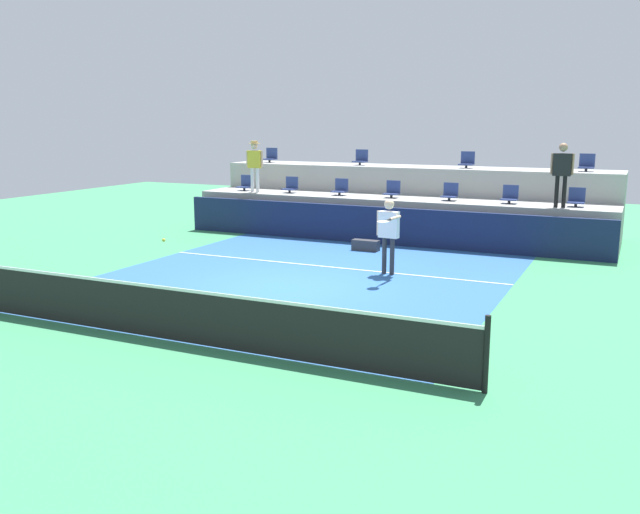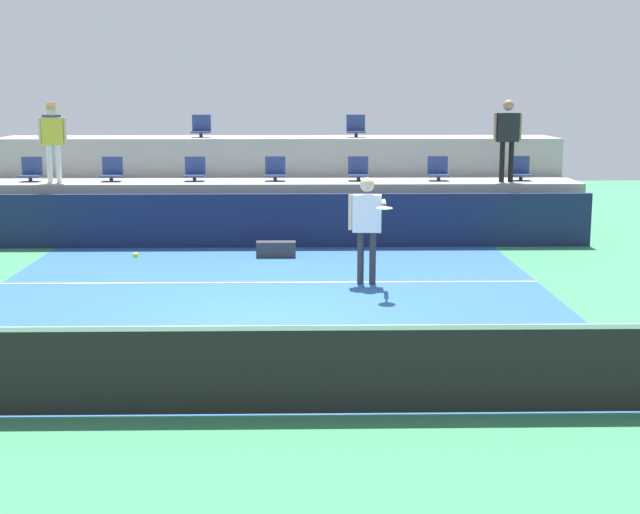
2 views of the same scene
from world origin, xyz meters
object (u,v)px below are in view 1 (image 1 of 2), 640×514
Objects in this scene: spectator_with_hat at (255,161)px; stadium_chair_upper_far_left at (271,156)px; stadium_chair_lower_mid_right at (450,193)px; stadium_chair_lower_right at (510,196)px; stadium_chair_lower_center at (392,191)px; tennis_player at (388,228)px; stadium_chair_upper_right at (467,161)px; stadium_chair_lower_far_right at (576,199)px; stadium_chair_upper_left at (361,159)px; tennis_ball at (164,240)px; stadium_chair_upper_far_right at (587,164)px; stadium_chair_lower_far_left at (245,184)px; equipment_bag at (366,245)px; stadium_chair_lower_left at (291,186)px; spectator_in_white at (562,169)px; stadium_chair_lower_mid_left at (341,188)px.

stadium_chair_upper_far_left is at bearing 105.78° from spectator_with_hat.
stadium_chair_lower_right is at bearing 0.00° from stadium_chair_lower_mid_right.
stadium_chair_lower_center is 0.29× the size of tennis_player.
tennis_player is at bearing -91.73° from stadium_chair_upper_right.
stadium_chair_lower_far_right is 7.38m from stadium_chair_upper_left.
tennis_ball is (3.30, -9.08, -0.97)m from spectator_with_hat.
stadium_chair_upper_right is at bearing 18.55° from spectator_with_hat.
stadium_chair_upper_left and stadium_chair_upper_far_right have the same top height.
stadium_chair_lower_right is at bearing -11.54° from stadium_chair_upper_far_left.
stadium_chair_lower_far_left is at bearing 144.14° from tennis_player.
equipment_bag is at bearing -88.32° from stadium_chair_lower_center.
stadium_chair_lower_center is at bearing 180.00° from stadium_chair_lower_right.
stadium_chair_lower_far_left is 1.99m from stadium_chair_upper_far_left.
spectator_with_hat reaches higher than equipment_bag.
stadium_chair_upper_far_left is (-7.07, 1.80, 0.85)m from stadium_chair_lower_mid_right.
spectator_with_hat reaches higher than stadium_chair_lower_center.
stadium_chair_lower_far_right is 10.03m from spectator_with_hat.
stadium_chair_lower_far_left is 5.26m from stadium_chair_lower_center.
stadium_chair_upper_left is at bearing 180.00° from stadium_chair_upper_far_right.
stadium_chair_lower_far_left is 1.00× the size of stadium_chair_lower_right.
stadium_chair_upper_far_left is at bearing 109.18° from tennis_ball.
stadium_chair_lower_far_right is (10.59, 0.00, 0.00)m from stadium_chair_lower_far_left.
stadium_chair_lower_mid_right and stadium_chair_lower_far_right have the same top height.
stadium_chair_upper_left is at bearing 92.13° from tennis_ball.
stadium_chair_upper_far_right is at bearing 11.39° from stadium_chair_lower_left.
stadium_chair_lower_right is 1.00× the size of stadium_chair_upper_far_right.
spectator_in_white is at bearing -2.15° from stadium_chair_lower_far_left.
stadium_chair_lower_far_left is at bearing 180.00° from stadium_chair_lower_mid_right.
stadium_chair_lower_left is 1.00× the size of stadium_chair_upper_right.
stadium_chair_lower_mid_right is 7.35m from stadium_chair_upper_far_left.
stadium_chair_upper_far_left reaches higher than stadium_chair_lower_far_right.
stadium_chair_upper_left is 3.62m from spectator_with_hat.
stadium_chair_upper_far_right is at bearing 59.04° from tennis_ball.
stadium_chair_upper_right is at bearing 14.21° from stadium_chair_lower_far_left.
spectator_with_hat is (-10.06, -2.18, -0.04)m from stadium_chair_upper_far_right.
tennis_ball is at bearing -101.35° from equipment_bag.
stadium_chair_lower_mid_right is (5.33, 0.00, 0.00)m from stadium_chair_lower_left.
spectator_in_white is (6.68, -0.38, 0.84)m from stadium_chair_lower_mid_left.
stadium_chair_lower_left is 1.00× the size of stadium_chair_lower_center.
equipment_bag is at bearing -155.64° from stadium_chair_lower_far_right.
spectator_in_white reaches higher than stadium_chair_lower_left.
stadium_chair_lower_far_right is at bearing 0.00° from stadium_chair_lower_left.
stadium_chair_lower_mid_left is at bearing 0.00° from stadium_chair_lower_far_left.
stadium_chair_lower_center is 9.57m from tennis_ball.
stadium_chair_upper_far_right is at bearing 0.00° from stadium_chair_upper_left.
stadium_chair_upper_far_right is 7.86m from tennis_player.
stadium_chair_upper_left is (-7.11, 1.80, 0.85)m from stadium_chair_lower_far_right.
stadium_chair_upper_far_right is 0.29× the size of tennis_player.
stadium_chair_lower_mid_left and stadium_chair_lower_center have the same top height.
stadium_chair_lower_center is 5.03m from spectator_in_white.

